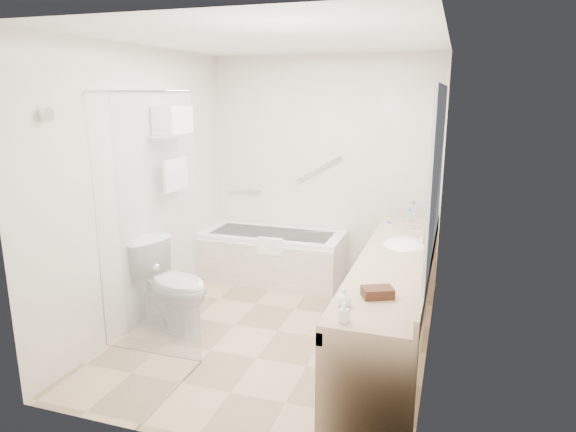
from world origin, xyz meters
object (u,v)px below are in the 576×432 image
(toilet, at_px, (171,286))
(amenity_basket, at_px, (378,292))
(vanity_counter, at_px, (394,283))
(water_bottle_left, at_px, (389,231))
(bathtub, at_px, (272,256))

(toilet, distance_m, amenity_basket, 2.17)
(vanity_counter, relative_size, water_bottle_left, 15.37)
(bathtub, relative_size, vanity_counter, 0.59)
(bathtub, xyz_separation_m, amenity_basket, (1.51, -2.23, 0.61))
(water_bottle_left, bearing_deg, bathtub, 146.46)
(vanity_counter, height_order, toilet, vanity_counter)
(vanity_counter, relative_size, toilet, 3.34)
(toilet, bearing_deg, water_bottle_left, -56.35)
(vanity_counter, height_order, water_bottle_left, water_bottle_left)
(water_bottle_left, bearing_deg, vanity_counter, -75.89)
(amenity_basket, relative_size, water_bottle_left, 1.08)
(amenity_basket, bearing_deg, bathtub, 124.14)
(toilet, relative_size, water_bottle_left, 4.60)
(water_bottle_left, bearing_deg, toilet, -164.81)
(vanity_counter, distance_m, toilet, 1.99)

